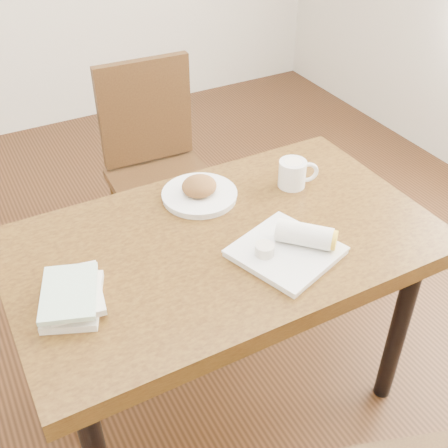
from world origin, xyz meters
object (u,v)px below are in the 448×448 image
table (224,260)px  chair_far (157,161)px  plate_scone (199,192)px  book_stack (73,296)px  coffee_mug (294,173)px  plate_burrito (292,246)px

table → chair_far: chair_far is taller
chair_far → plate_scone: bearing=-98.7°
plate_scone → book_stack: bearing=-151.1°
chair_far → plate_scone: (-0.09, -0.60, 0.23)m
plate_scone → coffee_mug: coffee_mug is taller
chair_far → book_stack: 1.08m
chair_far → plate_burrito: bearing=-89.2°
chair_far → coffee_mug: (0.22, -0.68, 0.25)m
table → book_stack: bearing=-173.3°
plate_scone → book_stack: plate_scone is taller
table → chair_far: bearing=81.7°
coffee_mug → plate_burrito: 0.36m
coffee_mug → plate_burrito: coffee_mug is taller
plate_burrito → book_stack: 0.61m
table → book_stack: book_stack is taller
table → chair_far: size_ratio=1.31×
table → coffee_mug: size_ratio=9.47×
coffee_mug → chair_far: bearing=107.5°
coffee_mug → book_stack: (-0.80, -0.19, -0.02)m
chair_far → plate_scone: chair_far is taller
plate_scone → book_stack: 0.56m
coffee_mug → book_stack: 0.83m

